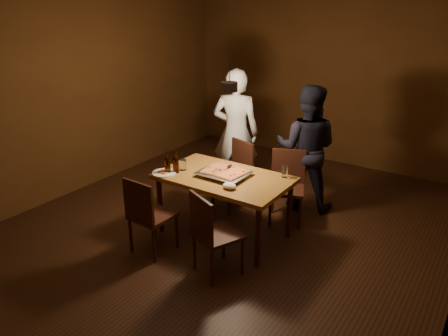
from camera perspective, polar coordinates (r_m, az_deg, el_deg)
The scene contains 19 objects.
room_shell at distance 4.91m, azimuth 0.69°, elevation 6.56°, with size 6.00×6.00×6.00m.
dining_table at distance 5.02m, azimuth 0.00°, elevation -1.85°, with size 1.50×0.90×0.75m.
chair_far_left at distance 5.81m, azimuth 1.64°, elevation 0.00°, with size 0.53×0.53×0.49m.
chair_far_right at distance 5.52m, azimuth 8.28°, elevation -1.44°, with size 0.55×0.55×0.49m.
chair_near_left at distance 4.77m, azimuth -10.08°, elevation -5.37°, with size 0.44×0.44×0.49m.
chair_near_right at distance 4.35m, azimuth -1.76°, elevation -7.78°, with size 0.55×0.55×0.49m.
pizza_tray at distance 4.99m, azimuth 0.01°, elevation -0.76°, with size 0.55×0.45×0.05m, color silver.
pizza_meat at distance 5.05m, azimuth -1.09°, elevation -0.08°, with size 0.24×0.37×0.02m, color maroon.
pizza_cheese at distance 4.92m, azimuth 1.18°, elevation -0.70°, with size 0.24×0.38×0.02m, color gold.
spatula at distance 4.99m, azimuth 0.30°, elevation -0.30°, with size 0.09×0.24×0.04m, color silver, non-canonical shape.
beer_bottle_a at distance 5.06m, azimuth -7.41°, elevation 0.70°, with size 0.07×0.07×0.27m.
beer_bottle_b at distance 5.08m, azimuth -6.33°, elevation 0.81°, with size 0.07×0.07×0.26m.
water_glass_left at distance 5.17m, azimuth -5.36°, elevation 0.42°, with size 0.08×0.08×0.13m, color silver.
water_glass_right at distance 4.99m, azimuth 7.93°, elevation -0.42°, with size 0.07×0.07×0.14m, color silver.
plate_slice at distance 5.11m, azimuth -7.85°, elevation -0.63°, with size 0.28×0.28×0.03m.
napkin at distance 4.66m, azimuth 0.71°, elevation -2.34°, with size 0.15×0.12×0.06m, color white.
diner_white at distance 6.13m, azimuth 1.54°, elevation 4.66°, with size 0.65×0.43×1.78m, color silver.
diner_dark at distance 5.77m, azimuth 10.69°, elevation 2.56°, with size 0.81×0.63×1.66m, color black.
pendant_lamp at distance 4.83m, azimuth 0.71°, elevation 10.69°, with size 0.18×0.18×1.10m.
Camera 1 is at (2.59, -3.98, 2.66)m, focal length 35.00 mm.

